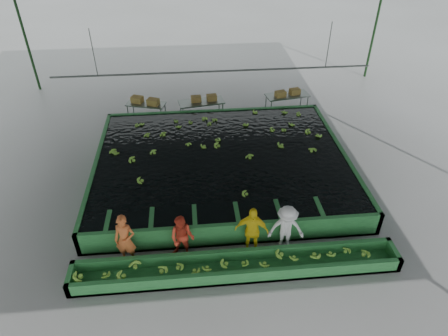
{
  "coord_description": "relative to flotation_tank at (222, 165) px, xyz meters",
  "views": [
    {
      "loc": [
        -1.17,
        -11.62,
        9.76
      ],
      "look_at": [
        0.0,
        0.5,
        1.0
      ],
      "focal_mm": 32.0,
      "sensor_mm": 36.0,
      "label": 1
    }
  ],
  "objects": [
    {
      "name": "packing_table_left",
      "position": [
        -3.3,
        4.99,
        -0.02
      ],
      "size": [
        2.04,
        1.26,
        0.87
      ],
      "primitive_type": null,
      "rotation": [
        0.0,
        0.0,
        -0.28
      ],
      "color": "#59605B",
      "rests_on": "ground"
    },
    {
      "name": "box_stack_left",
      "position": [
        -3.31,
        4.99,
        0.42
      ],
      "size": [
        1.46,
        0.93,
        0.31
      ],
      "primitive_type": null,
      "rotation": [
        0.0,
        0.0,
        -0.41
      ],
      "color": "olive",
      "rests_on": "packing_table_left"
    },
    {
      "name": "rail_hanger_left",
      "position": [
        -5.0,
        3.5,
        3.55
      ],
      "size": [
        0.04,
        0.04,
        2.0
      ],
      "primitive_type": "cylinder",
      "color": "#59605B",
      "rests_on": "shed_roof"
    },
    {
      "name": "ground",
      "position": [
        0.0,
        -1.5,
        -0.45
      ],
      "size": [
        80.0,
        80.0,
        0.0
      ],
      "primitive_type": "plane",
      "color": "gray",
      "rests_on": "ground"
    },
    {
      "name": "packing_table_right",
      "position": [
        3.81,
        5.05,
        0.05
      ],
      "size": [
        2.29,
        1.22,
        0.99
      ],
      "primitive_type": null,
      "rotation": [
        0.0,
        0.0,
        0.16
      ],
      "color": "#59605B",
      "rests_on": "ground"
    },
    {
      "name": "worker_b",
      "position": [
        -1.61,
        -4.3,
        0.36
      ],
      "size": [
        0.94,
        0.83,
        1.63
      ],
      "primitive_type": "imported",
      "rotation": [
        0.0,
        0.0,
        -0.3
      ],
      "color": "red",
      "rests_on": "ground"
    },
    {
      "name": "worker_a",
      "position": [
        -3.34,
        -4.3,
        0.45
      ],
      "size": [
        0.73,
        0.55,
        1.81
      ],
      "primitive_type": "imported",
      "rotation": [
        0.0,
        0.0,
        -0.19
      ],
      "color": "#CA5F2C",
      "rests_on": "ground"
    },
    {
      "name": "cableway_rail",
      "position": [
        0.0,
        3.5,
        2.55
      ],
      "size": [
        0.08,
        0.08,
        14.0
      ],
      "primitive_type": "cylinder",
      "color": "#59605B",
      "rests_on": "shed_roof"
    },
    {
      "name": "box_stack_mid",
      "position": [
        -0.43,
        4.75,
        0.55
      ],
      "size": [
        1.29,
        0.47,
        0.27
      ],
      "primitive_type": null,
      "rotation": [
        0.0,
        0.0,
        0.09
      ],
      "color": "olive",
      "rests_on": "packing_table_mid"
    },
    {
      "name": "rail_hanger_right",
      "position": [
        5.0,
        3.5,
        3.55
      ],
      "size": [
        0.04,
        0.04,
        2.0
      ],
      "primitive_type": "cylinder",
      "color": "#59605B",
      "rests_on": "shed_roof"
    },
    {
      "name": "shed_roof",
      "position": [
        0.0,
        -1.5,
        4.55
      ],
      "size": [
        20.0,
        22.0,
        0.04
      ],
      "primitive_type": "cube",
      "color": "slate",
      "rests_on": "shed_posts"
    },
    {
      "name": "flotation_tank",
      "position": [
        0.0,
        0.0,
        0.0
      ],
      "size": [
        10.0,
        8.0,
        0.9
      ],
      "primitive_type": null,
      "color": "#287134",
      "rests_on": "ground"
    },
    {
      "name": "sorting_trough",
      "position": [
        0.0,
        -5.1,
        -0.2
      ],
      "size": [
        10.0,
        1.0,
        0.5
      ],
      "primitive_type": null,
      "color": "#287134",
      "rests_on": "ground"
    },
    {
      "name": "worker_d",
      "position": [
        1.65,
        -4.3,
        0.43
      ],
      "size": [
        1.21,
        0.79,
        1.76
      ],
      "primitive_type": "imported",
      "rotation": [
        0.0,
        0.0,
        -0.12
      ],
      "color": "silver",
      "rests_on": "ground"
    },
    {
      "name": "packing_table_mid",
      "position": [
        -0.57,
        4.68,
        0.05
      ],
      "size": [
        2.31,
        1.21,
        1.0
      ],
      "primitive_type": null,
      "rotation": [
        0.0,
        0.0,
        0.16
      ],
      "color": "#59605B",
      "rests_on": "ground"
    },
    {
      "name": "trough_bananas",
      "position": [
        0.0,
        -5.1,
        -0.05
      ],
      "size": [
        9.55,
        0.64,
        0.13
      ],
      "primitive_type": null,
      "color": "#7CBE3A",
      "rests_on": "sorting_trough"
    },
    {
      "name": "tank_water",
      "position": [
        0.0,
        -0.0,
        0.4
      ],
      "size": [
        9.7,
        7.7,
        0.0
      ],
      "primitive_type": "cube",
      "color": "black",
      "rests_on": "flotation_tank"
    },
    {
      "name": "shed_posts",
      "position": [
        0.0,
        -1.5,
        2.05
      ],
      "size": [
        20.0,
        22.0,
        5.0
      ],
      "primitive_type": null,
      "color": "#173516",
      "rests_on": "ground"
    },
    {
      "name": "floating_bananas",
      "position": [
        0.0,
        0.8,
        0.4
      ],
      "size": [
        9.39,
        6.4,
        0.13
      ],
      "primitive_type": null,
      "color": "#7CBE3A",
      "rests_on": "tank_water"
    },
    {
      "name": "box_stack_right",
      "position": [
        3.79,
        4.96,
        0.54
      ],
      "size": [
        1.36,
        0.7,
        0.28
      ],
      "primitive_type": null,
      "rotation": [
        0.0,
        0.0,
        0.27
      ],
      "color": "olive",
      "rests_on": "packing_table_right"
    },
    {
      "name": "worker_c",
      "position": [
        0.55,
        -4.3,
        0.46
      ],
      "size": [
        1.14,
        0.68,
        1.82
      ],
      "primitive_type": "imported",
      "rotation": [
        0.0,
        0.0,
        -0.23
      ],
      "color": "yellow",
      "rests_on": "ground"
    }
  ]
}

